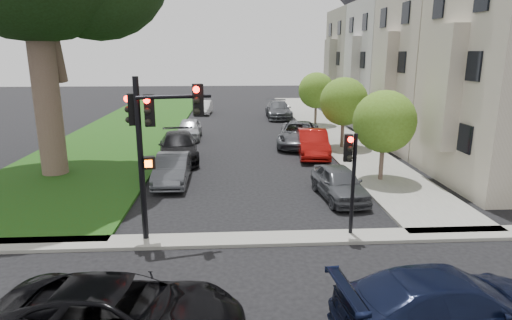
{
  "coord_description": "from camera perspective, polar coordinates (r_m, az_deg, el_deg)",
  "views": [
    {
      "loc": [
        -0.97,
        -11.01,
        6.04
      ],
      "look_at": [
        0.0,
        5.0,
        2.0
      ],
      "focal_mm": 30.0,
      "sensor_mm": 36.0,
      "label": 1
    }
  ],
  "objects": [
    {
      "name": "grass_strip",
      "position": [
        36.41,
        -16.19,
        4.13
      ],
      "size": [
        8.0,
        44.0,
        0.12
      ],
      "primitive_type": "cube",
      "color": "#21410E",
      "rests_on": "ground"
    },
    {
      "name": "car_parked_7",
      "position": [
        31.18,
        -8.9,
        4.14
      ],
      "size": [
        1.71,
        4.2,
        1.43
      ],
      "primitive_type": "imported",
      "rotation": [
        0.0,
        0.0,
        0.01
      ],
      "color": "#999BA0",
      "rests_on": "ground"
    },
    {
      "name": "car_parked_6",
      "position": [
        24.91,
        -10.3,
        1.73
      ],
      "size": [
        2.82,
        5.61,
        1.56
      ],
      "primitive_type": "imported",
      "rotation": [
        0.0,
        0.0,
        0.12
      ],
      "color": "black",
      "rests_on": "ground"
    },
    {
      "name": "ground",
      "position": [
        12.6,
        1.42,
        -14.53
      ],
      "size": [
        140.0,
        140.0,
        0.0
      ],
      "primitive_type": "plane",
      "color": "black",
      "rests_on": "ground"
    },
    {
      "name": "car_parked_5",
      "position": [
        20.57,
        -11.09,
        -1.19
      ],
      "size": [
        1.52,
        4.24,
        1.39
      ],
      "primitive_type": "imported",
      "rotation": [
        0.0,
        0.0,
        0.01
      ],
      "color": "#3F4247",
      "rests_on": "ground"
    },
    {
      "name": "house_d",
      "position": [
        43.63,
        14.96,
        14.86
      ],
      "size": [
        7.7,
        7.55,
        15.97
      ],
      "color": "#A6A09A",
      "rests_on": "ground"
    },
    {
      "name": "small_tree_a",
      "position": [
        20.86,
        16.75,
        4.92
      ],
      "size": [
        2.92,
        2.92,
        4.38
      ],
      "color": "brown",
      "rests_on": "ground"
    },
    {
      "name": "traffic_signal_secondary",
      "position": [
        14.22,
        12.5,
        -0.78
      ],
      "size": [
        0.47,
        0.38,
        3.53
      ],
      "color": "black",
      "rests_on": "ground"
    },
    {
      "name": "car_cross_near",
      "position": [
        9.87,
        -17.73,
        -19.19
      ],
      "size": [
        5.48,
        2.98,
        1.46
      ],
      "primitive_type": "imported",
      "rotation": [
        0.0,
        0.0,
        1.46
      ],
      "color": "black",
      "rests_on": "ground"
    },
    {
      "name": "sidewalk_right",
      "position": [
        36.35,
        8.88,
        4.5
      ],
      "size": [
        3.5,
        44.0,
        0.12
      ],
      "primitive_type": "cube",
      "color": "slate",
      "rests_on": "ground"
    },
    {
      "name": "car_parked_0",
      "position": [
        18.44,
        11.04,
        -2.99
      ],
      "size": [
        1.99,
        4.18,
        1.38
      ],
      "primitive_type": "imported",
      "rotation": [
        0.0,
        0.0,
        0.09
      ],
      "color": "#3F4247",
      "rests_on": "ground"
    },
    {
      "name": "house_b",
      "position": [
        29.72,
        24.21,
        14.67
      ],
      "size": [
        7.7,
        7.55,
        15.97
      ],
      "color": "gray",
      "rests_on": "ground"
    },
    {
      "name": "car_parked_1",
      "position": [
        25.66,
        7.57,
        2.21
      ],
      "size": [
        2.12,
        4.92,
        1.58
      ],
      "primitive_type": "imported",
      "rotation": [
        0.0,
        0.0,
        -0.1
      ],
      "color": "maroon",
      "rests_on": "ground"
    },
    {
      "name": "traffic_signal_main",
      "position": [
        13.67,
        -13.6,
        3.84
      ],
      "size": [
        2.62,
        0.76,
        5.35
      ],
      "color": "black",
      "rests_on": "ground"
    },
    {
      "name": "sidewalk_cross",
      "position": [
        14.35,
        0.73,
        -10.49
      ],
      "size": [
        60.0,
        1.0,
        0.12
      ],
      "primitive_type": "cube",
      "color": "slate",
      "rests_on": "ground"
    },
    {
      "name": "small_tree_b",
      "position": [
        27.75,
        11.64,
        7.63
      ],
      "size": [
        3.04,
        3.04,
        4.56
      ],
      "color": "brown",
      "rests_on": "ground"
    },
    {
      "name": "car_cross_far",
      "position": [
        10.61,
        24.48,
        -17.18
      ],
      "size": [
        5.34,
        2.62,
        1.5
      ],
      "primitive_type": "imported",
      "rotation": [
        0.0,
        0.0,
        1.67
      ],
      "color": "black",
      "rests_on": "ground"
    },
    {
      "name": "small_tree_c",
      "position": [
        36.31,
        8.04,
        9.16
      ],
      "size": [
        2.98,
        2.98,
        4.47
      ],
      "color": "brown",
      "rests_on": "ground"
    },
    {
      "name": "car_parked_9",
      "position": [
        43.76,
        -6.97,
        6.99
      ],
      "size": [
        1.68,
        4.13,
        1.33
      ],
      "primitive_type": "imported",
      "rotation": [
        0.0,
        0.0,
        -0.07
      ],
      "color": "silver",
      "rests_on": "ground"
    },
    {
      "name": "car_parked_4",
      "position": [
        40.55,
        3.02,
        6.7
      ],
      "size": [
        2.32,
        5.54,
        1.6
      ],
      "primitive_type": "imported",
      "rotation": [
        0.0,
        0.0,
        -0.02
      ],
      "color": "#3F4247",
      "rests_on": "ground"
    },
    {
      "name": "car_parked_2",
      "position": [
        28.55,
        5.74,
        3.46
      ],
      "size": [
        3.66,
        6.04,
        1.57
      ],
      "primitive_type": "imported",
      "rotation": [
        0.0,
        0.0,
        -0.2
      ],
      "color": "#3F4247",
      "rests_on": "ground"
    },
    {
      "name": "house_c",
      "position": [
        36.57,
        18.71,
        14.83
      ],
      "size": [
        7.7,
        7.55,
        15.97
      ],
      "color": "#A79E90",
      "rests_on": "ground"
    }
  ]
}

